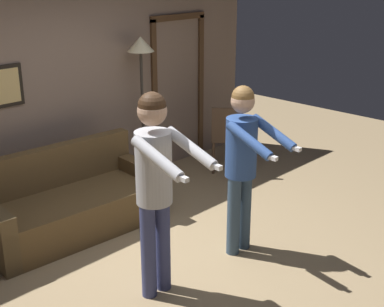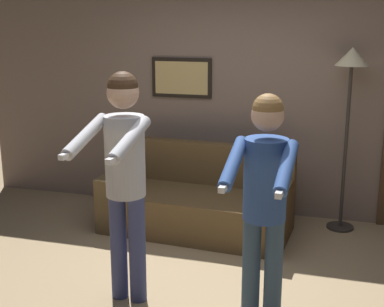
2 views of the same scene
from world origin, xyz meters
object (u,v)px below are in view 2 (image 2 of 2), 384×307
object	(u,v)px
torchiere_lamp	(351,79)
person_standing_right	(264,191)
couch	(197,205)
person_standing_left	(124,165)

from	to	relation	value
torchiere_lamp	person_standing_right	xyz separation A→B (m)	(-0.53, -2.05, -0.55)
couch	person_standing_left	xyz separation A→B (m)	(-0.14, -1.53, 0.82)
person_standing_left	torchiere_lamp	bearing A→B (deg)	51.58
torchiere_lamp	person_standing_left	world-z (taller)	torchiere_lamp
torchiere_lamp	person_standing_left	xyz separation A→B (m)	(-1.58, -1.99, -0.47)
torchiere_lamp	person_standing_right	distance (m)	2.18
torchiere_lamp	person_standing_right	bearing A→B (deg)	-104.43
couch	person_standing_left	distance (m)	1.75
couch	person_standing_right	world-z (taller)	person_standing_right
person_standing_left	person_standing_right	size ratio (longest dim) A/B	1.07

